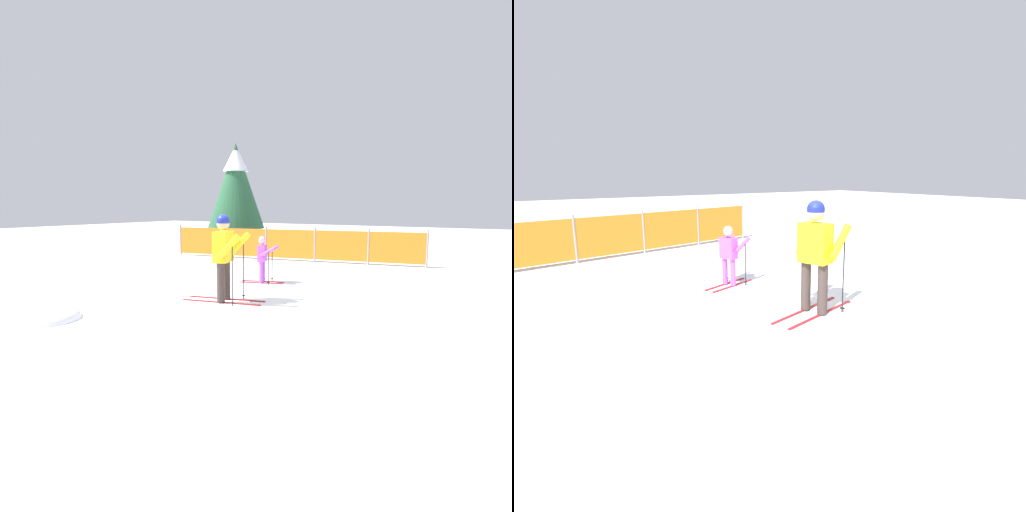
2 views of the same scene
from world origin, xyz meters
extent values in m
plane|color=white|center=(0.00, 0.00, 0.00)|extent=(60.00, 60.00, 0.00)
cube|color=maroon|center=(0.01, -0.11, 0.01)|extent=(1.54, 0.45, 0.02)
cube|color=maroon|center=(0.09, -0.40, 0.01)|extent=(1.54, 0.45, 0.02)
cylinder|color=#3F332D|center=(0.01, -0.11, 0.40)|extent=(0.15, 0.15, 0.75)
cylinder|color=#3F332D|center=(0.09, -0.40, 0.40)|extent=(0.15, 0.15, 0.75)
cube|color=yellow|center=(0.05, -0.25, 1.06)|extent=(0.38, 0.52, 0.58)
cylinder|color=yellow|center=(0.18, 0.08, 1.08)|extent=(0.51, 0.24, 0.52)
cylinder|color=yellow|center=(0.32, -0.48, 1.08)|extent=(0.51, 0.24, 0.52)
sphere|color=#D8AD8C|center=(0.05, -0.25, 1.50)|extent=(0.25, 0.25, 0.25)
sphere|color=navy|center=(0.05, -0.25, 1.55)|extent=(0.26, 0.26, 0.26)
cylinder|color=black|center=(0.26, 0.13, 0.58)|extent=(0.02, 0.02, 1.17)
cylinder|color=black|center=(0.26, 0.13, 0.06)|extent=(0.07, 0.07, 0.01)
cylinder|color=black|center=(0.42, -0.48, 0.58)|extent=(0.02, 0.02, 1.17)
cylinder|color=black|center=(0.42, -0.48, 0.06)|extent=(0.07, 0.07, 0.01)
cube|color=maroon|center=(-0.33, 1.85, 0.01)|extent=(1.01, 0.39, 0.02)
cube|color=maroon|center=(-0.26, 1.66, 0.01)|extent=(1.01, 0.39, 0.02)
cylinder|color=#B24CD8|center=(-0.33, 1.85, 0.27)|extent=(0.10, 0.10, 0.50)
cylinder|color=#B24CD8|center=(-0.26, 1.66, 0.27)|extent=(0.10, 0.10, 0.50)
cube|color=#B24CD8|center=(-0.30, 1.75, 0.71)|extent=(0.27, 0.35, 0.39)
cylinder|color=#B24CD8|center=(-0.20, 1.99, 0.77)|extent=(0.39, 0.20, 0.26)
cylinder|color=#B24CD8|center=(-0.07, 1.63, 0.77)|extent=(0.39, 0.20, 0.26)
sphere|color=#D8AD8C|center=(-0.30, 1.75, 1.00)|extent=(0.17, 0.17, 0.17)
sphere|color=pink|center=(-0.30, 1.75, 1.03)|extent=(0.17, 0.17, 0.17)
cylinder|color=black|center=(-0.18, 2.04, 0.39)|extent=(0.02, 0.02, 0.77)
cylinder|color=black|center=(-0.18, 2.04, 0.06)|extent=(0.07, 0.07, 0.01)
cylinder|color=black|center=(-0.03, 1.60, 0.39)|extent=(0.02, 0.02, 0.77)
cylinder|color=black|center=(-0.03, 1.60, 0.06)|extent=(0.07, 0.07, 0.01)
cylinder|color=gray|center=(-5.65, 4.73, 0.57)|extent=(0.06, 0.06, 1.14)
cylinder|color=gray|center=(-3.99, 5.05, 0.57)|extent=(0.06, 0.06, 1.14)
cylinder|color=gray|center=(-2.32, 5.36, 0.57)|extent=(0.06, 0.06, 1.14)
cylinder|color=gray|center=(-0.66, 5.68, 0.57)|extent=(0.06, 0.06, 1.14)
cylinder|color=gray|center=(1.01, 6.00, 0.57)|extent=(0.06, 0.06, 1.14)
cylinder|color=gray|center=(2.67, 6.32, 0.57)|extent=(0.06, 0.06, 1.14)
cube|color=orange|center=(-4.82, 4.89, 0.57)|extent=(1.67, 0.35, 0.96)
cube|color=orange|center=(-3.16, 5.20, 0.57)|extent=(1.67, 0.35, 0.96)
cube|color=orange|center=(-1.49, 5.52, 0.57)|extent=(1.67, 0.35, 0.96)
cube|color=orange|center=(0.17, 5.84, 0.57)|extent=(1.67, 0.35, 0.96)
cube|color=orange|center=(1.84, 6.16, 0.57)|extent=(1.67, 0.35, 0.96)
cylinder|color=#4C3823|center=(-4.87, 7.22, 0.46)|extent=(0.29, 0.29, 0.92)
cone|color=#265A38|center=(-4.87, 7.22, 2.64)|extent=(2.35, 2.35, 3.44)
cone|color=white|center=(-4.87, 7.22, 3.74)|extent=(1.06, 1.06, 1.03)
ellipsoid|color=white|center=(-1.74, -2.78, 0.00)|extent=(1.25, 1.06, 0.50)
camera|label=1|loc=(4.61, -6.34, 1.84)|focal=28.00mm
camera|label=2|loc=(-3.70, -4.59, 2.06)|focal=28.00mm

